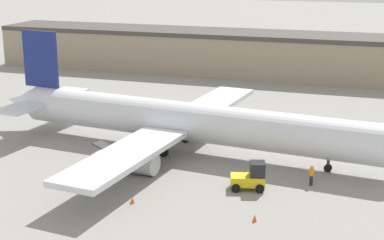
{
  "coord_description": "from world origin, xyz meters",
  "views": [
    {
      "loc": [
        17.06,
        -52.39,
        18.8
      ],
      "look_at": [
        0.0,
        0.0,
        3.28
      ],
      "focal_mm": 55.0,
      "sensor_mm": 36.0,
      "label": 1
    }
  ],
  "objects_px": {
    "ground_crew_worker": "(312,175)",
    "baggage_tug": "(251,177)",
    "safety_cone_near": "(132,200)",
    "safety_cone_far": "(255,218)",
    "airplane": "(183,121)",
    "belt_loader_truck": "(113,156)"
  },
  "relations": [
    {
      "from": "belt_loader_truck",
      "to": "ground_crew_worker",
      "type": "bearing_deg",
      "value": 12.51
    },
    {
      "from": "airplane",
      "to": "safety_cone_near",
      "type": "bearing_deg",
      "value": -81.92
    },
    {
      "from": "ground_crew_worker",
      "to": "safety_cone_far",
      "type": "distance_m",
      "value": 8.95
    },
    {
      "from": "airplane",
      "to": "safety_cone_far",
      "type": "relative_size",
      "value": 80.93
    },
    {
      "from": "safety_cone_near",
      "to": "safety_cone_far",
      "type": "relative_size",
      "value": 1.0
    },
    {
      "from": "baggage_tug",
      "to": "belt_loader_truck",
      "type": "distance_m",
      "value": 13.31
    },
    {
      "from": "safety_cone_near",
      "to": "safety_cone_far",
      "type": "distance_m",
      "value": 9.82
    },
    {
      "from": "baggage_tug",
      "to": "safety_cone_near",
      "type": "height_order",
      "value": "baggage_tug"
    },
    {
      "from": "baggage_tug",
      "to": "safety_cone_near",
      "type": "distance_m",
      "value": 10.02
    },
    {
      "from": "safety_cone_near",
      "to": "airplane",
      "type": "bearing_deg",
      "value": 91.82
    },
    {
      "from": "airplane",
      "to": "baggage_tug",
      "type": "distance_m",
      "value": 11.7
    },
    {
      "from": "safety_cone_far",
      "to": "ground_crew_worker",
      "type": "bearing_deg",
      "value": 70.01
    },
    {
      "from": "airplane",
      "to": "safety_cone_far",
      "type": "distance_m",
      "value": 17.31
    },
    {
      "from": "airplane",
      "to": "safety_cone_near",
      "type": "distance_m",
      "value": 13.72
    },
    {
      "from": "airplane",
      "to": "belt_loader_truck",
      "type": "height_order",
      "value": "airplane"
    },
    {
      "from": "baggage_tug",
      "to": "safety_cone_near",
      "type": "xyz_separation_m",
      "value": [
        -8.17,
        -5.74,
        -0.79
      ]
    },
    {
      "from": "belt_loader_truck",
      "to": "safety_cone_near",
      "type": "xyz_separation_m",
      "value": [
        5.05,
        -7.26,
        -0.74
      ]
    },
    {
      "from": "ground_crew_worker",
      "to": "baggage_tug",
      "type": "relative_size",
      "value": 0.58
    },
    {
      "from": "ground_crew_worker",
      "to": "belt_loader_truck",
      "type": "distance_m",
      "value": 17.94
    },
    {
      "from": "belt_loader_truck",
      "to": "safety_cone_far",
      "type": "xyz_separation_m",
      "value": [
        14.87,
        -7.51,
        -0.74
      ]
    },
    {
      "from": "baggage_tug",
      "to": "ground_crew_worker",
      "type": "bearing_deg",
      "value": 11.66
    },
    {
      "from": "airplane",
      "to": "safety_cone_near",
      "type": "relative_size",
      "value": 80.93
    }
  ]
}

